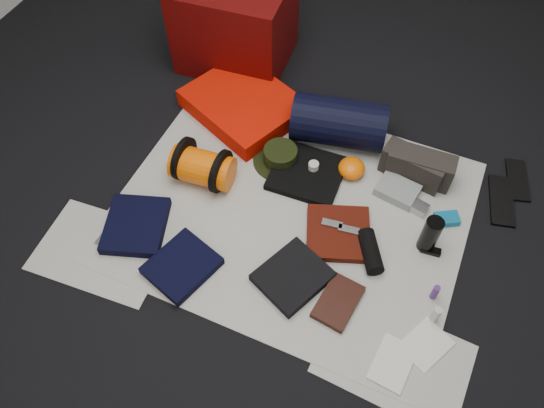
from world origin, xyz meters
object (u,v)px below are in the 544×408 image
at_px(stuff_sack, 203,168).
at_px(navy_duffel, 339,122).
at_px(water_bottle, 430,235).
at_px(paperback_book, 338,302).
at_px(red_cabinet, 235,22).
at_px(sleeping_pad, 243,104).
at_px(compact_camera, 417,206).

distance_m(stuff_sack, navy_duffel, 0.72).
relative_size(navy_duffel, water_bottle, 2.36).
height_order(navy_duffel, paperback_book, navy_duffel).
relative_size(red_cabinet, stuff_sack, 2.02).
distance_m(navy_duffel, paperback_book, 0.94).
bearing_deg(sleeping_pad, water_bottle, -21.47).
height_order(red_cabinet, sleeping_pad, red_cabinet).
distance_m(red_cabinet, sleeping_pad, 0.49).
xyz_separation_m(stuff_sack, water_bottle, (1.10, 0.06, 0.01)).
distance_m(sleeping_pad, stuff_sack, 0.50).
relative_size(navy_duffel, compact_camera, 4.47).
xyz_separation_m(red_cabinet, water_bottle, (1.35, -0.83, -0.14)).
bearing_deg(water_bottle, stuff_sack, -176.98).
bearing_deg(navy_duffel, red_cabinet, 141.73).
bearing_deg(compact_camera, sleeping_pad, 178.45).
relative_size(red_cabinet, navy_duffel, 1.27).
xyz_separation_m(navy_duffel, paperback_book, (0.32, -0.88, -0.11)).
relative_size(red_cabinet, sleeping_pad, 1.06).
distance_m(stuff_sack, paperback_book, 0.91).
xyz_separation_m(red_cabinet, sleeping_pad, (0.23, -0.39, -0.19)).
distance_m(water_bottle, compact_camera, 0.22).
xyz_separation_m(sleeping_pad, paperback_book, (0.85, -0.86, -0.04)).
xyz_separation_m(sleeping_pad, water_bottle, (1.12, -0.44, 0.05)).
xyz_separation_m(water_bottle, paperback_book, (-0.27, -0.42, -0.08)).
distance_m(sleeping_pad, compact_camera, 1.06).
distance_m(sleeping_pad, water_bottle, 1.20).
xyz_separation_m(compact_camera, paperback_book, (-0.18, -0.61, -0.00)).
distance_m(red_cabinet, paperback_book, 1.67).
bearing_deg(paperback_book, red_cabinet, 137.98).
distance_m(sleeping_pad, navy_duffel, 0.54).
bearing_deg(red_cabinet, navy_duffel, -31.74).
distance_m(stuff_sack, water_bottle, 1.10).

